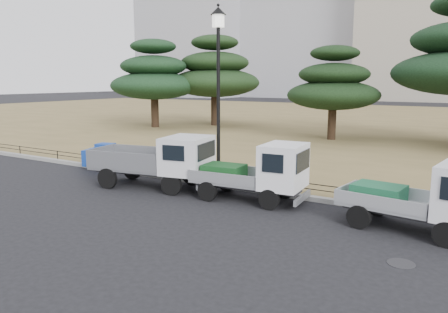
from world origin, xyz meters
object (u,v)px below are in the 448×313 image
Objects in this scene: truck_large at (158,159)px; street_lamp at (218,66)px; tarp_pile at (104,156)px; truck_kei_rear at (425,197)px; truck_kei_front at (257,172)px.

street_lamp reaches higher than truck_large.
truck_large is at bearing -18.30° from tarp_pile.
truck_large is 1.23× the size of truck_kei_rear.
truck_kei_front is 5.12m from truck_kei_rear.
truck_large reaches higher than truck_kei_rear.
street_lamp is 3.55× the size of tarp_pile.
street_lamp is at bearing 1.02° from tarp_pile.
tarp_pile is (-8.35, 1.19, -0.42)m from truck_kei_front.
tarp_pile is (-6.05, -0.11, -3.90)m from street_lamp.
truck_kei_front is 8.45m from tarp_pile.
truck_kei_front is at bearing -177.61° from truck_kei_rear.
truck_kei_front is 4.38m from street_lamp.
street_lamp is 7.20m from tarp_pile.
truck_kei_rear is (5.10, -0.44, -0.02)m from truck_kei_front.
street_lamp reaches higher than truck_kei_front.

